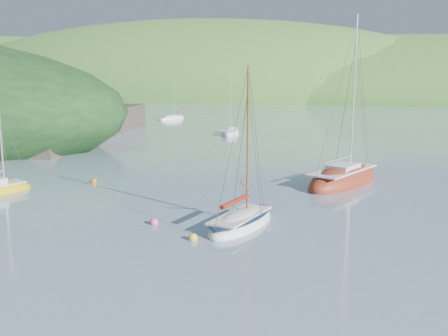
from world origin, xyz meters
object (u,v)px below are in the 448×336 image
(daysailer_white, at_px, (241,222))
(sloop_red, at_px, (343,180))
(distant_sloop_c, at_px, (172,119))
(distant_sloop_a, at_px, (230,133))

(daysailer_white, relative_size, sloop_red, 0.68)
(sloop_red, bearing_deg, distant_sloop_c, 148.13)
(sloop_red, distance_m, distant_sloop_a, 32.60)
(daysailer_white, height_order, distant_sloop_a, distant_sloop_a)
(sloop_red, relative_size, distant_sloop_c, 1.61)
(sloop_red, distance_m, distant_sloop_c, 57.60)
(daysailer_white, xyz_separation_m, distant_sloop_a, (-12.26, 40.56, -0.04))
(distant_sloop_a, bearing_deg, daysailer_white, -85.03)
(daysailer_white, height_order, sloop_red, sloop_red)
(distant_sloop_a, xyz_separation_m, distant_sloop_c, (-16.54, 19.02, -0.01))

